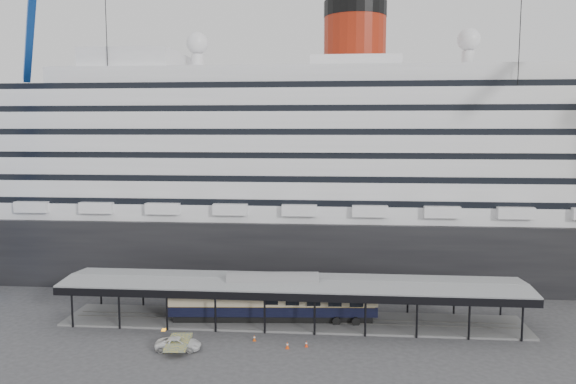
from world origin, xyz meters
name	(u,v)px	position (x,y,z in m)	size (l,w,h in m)	color
ground	(289,337)	(0.00, 0.00, 0.00)	(200.00, 200.00, 0.00)	#37373A
cruise_ship	(305,160)	(0.05, 32.00, 18.35)	(130.00, 30.00, 43.90)	black
platform_canopy	(292,303)	(0.00, 5.00, 2.36)	(56.00, 9.18, 5.30)	slate
port_truck	(178,344)	(-11.46, -4.84, 0.67)	(2.23, 4.83, 1.34)	silver
pullman_carriage	(273,298)	(-2.39, 5.00, 2.98)	(25.47, 5.18, 24.84)	black
traffic_cone_left	(254,338)	(-3.73, -1.57, 0.34)	(0.41, 0.41, 0.68)	#D34B0B
traffic_cone_mid	(306,344)	(2.15, -2.79, 0.33)	(0.39, 0.39, 0.67)	red
traffic_cone_right	(287,345)	(0.13, -3.45, 0.37)	(0.44, 0.44, 0.75)	#E9450C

